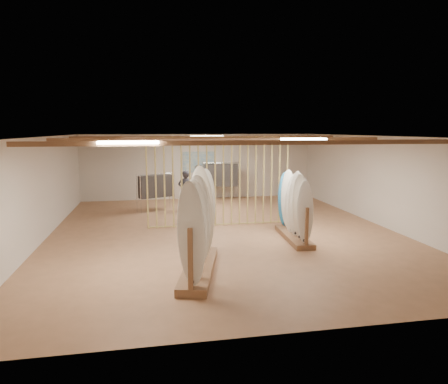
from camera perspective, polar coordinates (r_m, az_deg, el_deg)
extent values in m
plane|color=#AD7954|center=(11.84, 0.00, -5.75)|extent=(12.00, 12.00, 0.00)
plane|color=gray|center=(11.45, 0.00, 7.93)|extent=(12.00, 12.00, 0.00)
plane|color=beige|center=(17.46, -3.59, 3.65)|extent=(12.00, 0.00, 12.00)
plane|color=beige|center=(5.88, 10.79, -7.00)|extent=(12.00, 0.00, 12.00)
plane|color=beige|center=(11.74, -24.76, 0.28)|extent=(0.00, 12.00, 12.00)
plane|color=beige|center=(13.40, 21.53, 1.45)|extent=(0.00, 12.00, 12.00)
cube|color=brown|center=(11.45, 0.00, 7.53)|extent=(9.50, 6.12, 0.10)
cube|color=white|center=(11.45, 0.00, 7.63)|extent=(1.20, 0.35, 0.06)
cylinder|color=tan|center=(12.17, -10.94, 1.21)|extent=(0.05, 0.05, 2.78)
cylinder|color=tan|center=(12.17, -9.72, 1.25)|extent=(0.05, 0.05, 2.78)
cylinder|color=tan|center=(12.17, -8.51, 1.28)|extent=(0.05, 0.05, 2.78)
cylinder|color=tan|center=(12.18, -7.29, 1.31)|extent=(0.05, 0.05, 2.78)
cylinder|color=tan|center=(12.20, -6.08, 1.35)|extent=(0.05, 0.05, 2.78)
cylinder|color=tan|center=(12.22, -4.87, 1.38)|extent=(0.05, 0.05, 2.78)
cylinder|color=tan|center=(12.25, -3.66, 1.41)|extent=(0.05, 0.05, 2.78)
cylinder|color=tan|center=(12.28, -2.46, 1.44)|extent=(0.05, 0.05, 2.78)
cylinder|color=tan|center=(12.32, -1.27, 1.47)|extent=(0.05, 0.05, 2.78)
cylinder|color=tan|center=(12.36, -0.09, 1.50)|extent=(0.05, 0.05, 2.78)
cylinder|color=tan|center=(12.41, 1.09, 1.53)|extent=(0.05, 0.05, 2.78)
cylinder|color=tan|center=(12.47, 2.26, 1.55)|extent=(0.05, 0.05, 2.78)
cylinder|color=tan|center=(12.53, 3.41, 1.58)|extent=(0.05, 0.05, 2.78)
cylinder|color=tan|center=(12.59, 4.56, 1.60)|extent=(0.05, 0.05, 2.78)
cylinder|color=tan|center=(12.66, 5.69, 1.63)|extent=(0.05, 0.05, 2.78)
cylinder|color=tan|center=(12.73, 6.81, 1.65)|extent=(0.05, 0.05, 2.78)
cylinder|color=tan|center=(12.81, 7.91, 1.67)|extent=(0.05, 0.05, 2.78)
cylinder|color=tan|center=(12.90, 9.00, 1.70)|extent=(0.05, 0.05, 2.78)
cube|color=teal|center=(17.42, -3.59, 4.30)|extent=(1.40, 0.03, 0.90)
cube|color=brown|center=(8.61, -3.60, -10.91)|extent=(1.19, 2.71, 0.16)
cylinder|color=black|center=(8.32, -3.66, -4.50)|extent=(0.62, 2.53, 0.01)
ellipsoid|color=white|center=(7.22, -4.71, -5.94)|extent=(0.51, 0.18, 1.98)
ellipsoid|color=white|center=(7.66, -4.26, -5.08)|extent=(0.51, 0.18, 1.98)
ellipsoid|color=white|center=(8.09, -3.85, -4.31)|extent=(0.51, 0.18, 1.98)
ellipsoid|color=silver|center=(8.52, -3.49, -3.62)|extent=(0.51, 0.18, 1.98)
ellipsoid|color=silver|center=(8.96, -3.17, -3.00)|extent=(0.51, 0.18, 1.98)
ellipsoid|color=white|center=(9.40, -2.87, -2.44)|extent=(0.51, 0.18, 1.98)
cube|color=brown|center=(11.28, 9.90, -6.27)|extent=(0.64, 2.28, 0.14)
cylinder|color=black|center=(11.09, 10.02, -2.07)|extent=(0.15, 2.20, 0.01)
ellipsoid|color=white|center=(10.21, 11.53, -2.67)|extent=(0.44, 0.08, 1.68)
ellipsoid|color=silver|center=(10.56, 10.90, -2.27)|extent=(0.44, 0.08, 1.68)
ellipsoid|color=white|center=(10.90, 10.31, -1.90)|extent=(0.44, 0.08, 1.68)
ellipsoid|color=white|center=(11.25, 9.75, -1.55)|extent=(0.44, 0.08, 1.68)
ellipsoid|color=white|center=(11.60, 9.23, -1.22)|extent=(0.44, 0.08, 1.68)
ellipsoid|color=#2D8CD1|center=(11.95, 8.74, -0.91)|extent=(0.44, 0.08, 1.68)
cylinder|color=silver|center=(14.83, -9.81, 2.52)|extent=(1.23, 0.56, 0.03)
cube|color=black|center=(14.89, -9.76, 0.79)|extent=(1.26, 0.80, 0.81)
cylinder|color=silver|center=(14.92, -9.74, -0.02)|extent=(0.03, 0.03, 1.42)
cylinder|color=silver|center=(16.98, -0.40, 4.17)|extent=(1.52, 0.29, 0.03)
cube|color=black|center=(17.03, -0.40, 2.42)|extent=(1.47, 0.62, 0.93)
cylinder|color=silver|center=(17.06, -0.40, 1.60)|extent=(0.03, 0.03, 1.65)
imported|color=#26262E|center=(14.81, -5.51, 0.59)|extent=(0.70, 0.55, 1.72)
imported|color=#3F3930|center=(15.88, -3.47, 1.37)|extent=(1.03, 0.90, 1.83)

